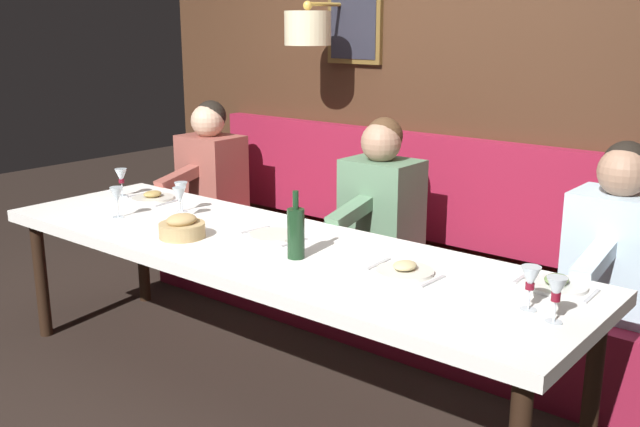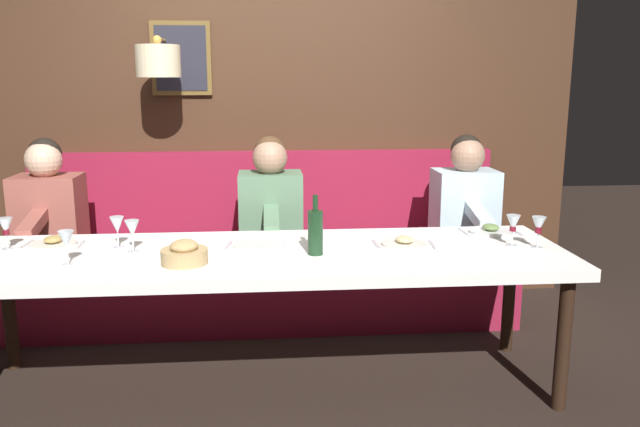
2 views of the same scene
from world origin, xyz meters
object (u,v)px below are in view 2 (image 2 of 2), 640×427
object	(u,v)px
bread_bowl	(185,254)
wine_glass_3	(6,227)
dining_table	(267,262)
wine_bottle	(316,232)
wine_glass_5	(132,229)
diner_near	(271,203)
diner_nearest	(465,200)
diner_middle	(48,207)
wine_glass_2	(67,241)
wine_glass_0	(117,226)
wine_glass_4	(539,226)
wine_glass_1	(513,224)

from	to	relation	value
bread_bowl	wine_glass_3	bearing A→B (deg)	70.15
dining_table	wine_bottle	xyz separation A→B (m)	(-0.07, -0.24, 0.17)
wine_glass_5	diner_near	bearing A→B (deg)	-39.80
diner_nearest	bread_bowl	size ratio (longest dim) A/B	3.60
diner_middle	wine_glass_5	bearing A→B (deg)	-141.10
wine_glass_2	bread_bowl	bearing A→B (deg)	-92.72
dining_table	diner_nearest	distance (m)	1.58
wine_glass_3	wine_bottle	world-z (taller)	wine_bottle
diner_middle	wine_glass_0	xyz separation A→B (m)	(-0.75, -0.58, 0.04)
wine_glass_2	wine_glass_0	bearing A→B (deg)	-29.81
diner_nearest	diner_middle	distance (m)	2.64
diner_middle	wine_glass_4	distance (m)	2.89
wine_glass_0	wine_glass_2	world-z (taller)	same
wine_glass_0	wine_bottle	bearing A→B (deg)	-101.91
wine_glass_3	bread_bowl	bearing A→B (deg)	-109.85
wine_glass_1	wine_glass_2	distance (m)	2.21
diner_near	diner_middle	world-z (taller)	same
diner_near	dining_table	bearing A→B (deg)	177.91
diner_middle	bread_bowl	size ratio (longest dim) A/B	3.60
diner_middle	wine_glass_1	distance (m)	2.76
diner_middle	wine_glass_2	world-z (taller)	diner_middle
diner_nearest	wine_glass_2	size ratio (longest dim) A/B	4.82
wine_glass_1	wine_glass_2	size ratio (longest dim) A/B	1.00
diner_nearest	bread_bowl	xyz separation A→B (m)	(-1.06, 1.69, -0.03)
wine_bottle	bread_bowl	xyz separation A→B (m)	(-0.11, 0.63, -0.07)
dining_table	wine_glass_5	world-z (taller)	wine_glass_5
diner_nearest	wine_glass_4	xyz separation A→B (m)	(-0.93, -0.09, 0.04)
wine_glass_0	wine_glass_2	xyz separation A→B (m)	(-0.29, 0.17, 0.00)
wine_glass_2	wine_glass_5	distance (m)	0.33
diner_near	diner_middle	distance (m)	1.37
diner_nearest	wine_glass_3	distance (m)	2.72
dining_table	wine_bottle	distance (m)	0.31
dining_table	wine_glass_0	size ratio (longest dim) A/B	18.56
wine_glass_0	wine_glass_4	size ratio (longest dim) A/B	1.00
dining_table	wine_glass_3	bearing A→B (deg)	83.30
diner_near	wine_glass_5	xyz separation A→B (m)	(-0.84, 0.70, 0.04)
diner_near	wine_glass_0	xyz separation A→B (m)	(-0.75, 0.79, 0.04)
diner_near	wine_glass_0	bearing A→B (deg)	133.30
wine_glass_1	wine_bottle	xyz separation A→B (m)	(-0.08, 1.03, 0.00)
wine_glass_3	wine_glass_4	size ratio (longest dim) A/B	1.00
wine_glass_5	bread_bowl	size ratio (longest dim) A/B	0.75
diner_middle	wine_bottle	distance (m)	1.85
wine_bottle	bread_bowl	bearing A→B (deg)	99.67
diner_near	wine_bottle	world-z (taller)	diner_near
diner_near	wine_glass_1	xyz separation A→B (m)	(-0.88, -1.24, 0.04)
wine_bottle	wine_glass_3	bearing A→B (deg)	81.62
wine_glass_1	wine_glass_4	distance (m)	0.13
wine_glass_4	wine_glass_3	bearing A→B (deg)	85.65
wine_glass_1	wine_glass_2	xyz separation A→B (m)	(-0.16, 2.20, 0.00)
diner_nearest	diner_near	world-z (taller)	same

